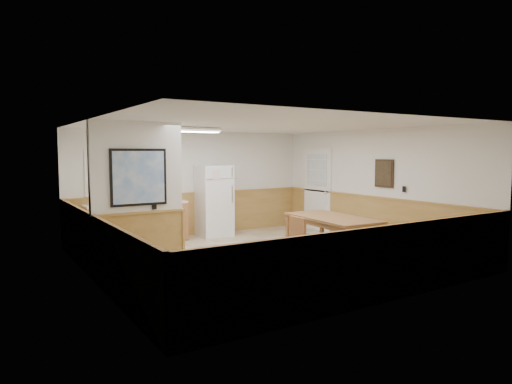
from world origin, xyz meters
TOP-DOWN VIEW (x-y plane):
  - ground at (0.00, 0.00)m, footprint 6.00×6.00m
  - ceiling at (0.00, 0.00)m, footprint 6.00×6.00m
  - back_wall at (0.00, 3.00)m, footprint 6.00×0.02m
  - right_wall at (3.00, 0.00)m, footprint 0.02×6.00m
  - left_wall at (-3.00, 0.00)m, footprint 0.02×6.00m
  - wainscot_back at (0.00, 2.98)m, footprint 6.00×0.04m
  - wainscot_right at (2.98, 0.00)m, footprint 0.04×6.00m
  - wainscot_left at (-2.98, 0.00)m, footprint 0.04×6.00m
  - partition_wall at (-2.25, 0.19)m, footprint 1.50×0.20m
  - kitchen_counter at (-1.21, 2.68)m, footprint 2.20×0.61m
  - exterior_door at (2.96, 1.90)m, footprint 0.07×1.02m
  - kitchen_window at (-2.10, 2.98)m, footprint 0.80×0.04m
  - wall_painting at (2.97, -0.30)m, footprint 0.04×0.50m
  - fluorescent_fixture at (-0.80, 1.30)m, footprint 1.20×0.30m
  - refrigerator at (0.38, 2.63)m, footprint 0.77×0.73m
  - dining_table at (1.38, -0.46)m, footprint 1.12×2.04m
  - dining_bench at (2.77, -0.47)m, footprint 0.50×1.56m
  - dining_chair at (0.47, -0.68)m, footprint 0.66×0.48m
  - fire_extinguisher at (-0.65, 2.71)m, footprint 0.11×0.11m
  - soap_bottle at (-2.21, 2.69)m, footprint 0.07×0.07m

SIDE VIEW (x-z plane):
  - ground at x=0.00m, z-range 0.00..0.00m
  - dining_bench at x=2.77m, z-range 0.12..0.57m
  - kitchen_counter at x=-1.21m, z-range -0.04..0.96m
  - dining_chair at x=0.47m, z-range 0.07..0.92m
  - wainscot_back at x=0.00m, z-range 0.00..1.00m
  - wainscot_right at x=2.98m, z-range 0.00..1.00m
  - wainscot_left at x=-2.98m, z-range 0.00..1.00m
  - dining_table at x=1.38m, z-range 0.29..1.04m
  - refrigerator at x=0.38m, z-range 0.00..1.69m
  - soap_bottle at x=-2.21m, z-range 0.90..1.09m
  - exterior_door at x=2.96m, z-range -0.02..2.13m
  - fire_extinguisher at x=-0.65m, z-range 0.87..1.30m
  - partition_wall at x=-2.25m, z-range -0.02..2.48m
  - back_wall at x=0.00m, z-range 0.00..2.50m
  - right_wall at x=3.00m, z-range 0.00..2.50m
  - left_wall at x=-3.00m, z-range 0.00..2.50m
  - kitchen_window at x=-2.10m, z-range 1.05..2.05m
  - wall_painting at x=2.97m, z-range 1.25..1.85m
  - fluorescent_fixture at x=-0.80m, z-range 2.40..2.49m
  - ceiling at x=0.00m, z-range 2.49..2.51m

